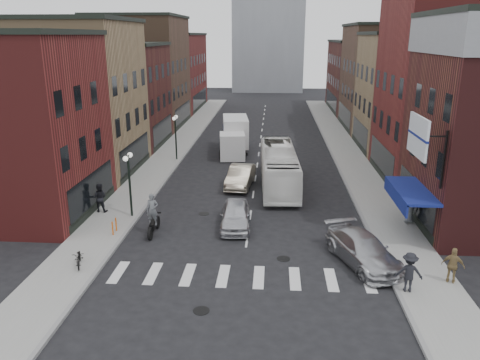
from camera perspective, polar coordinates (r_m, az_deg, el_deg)
name	(u,v)px	position (r m, az deg, el deg)	size (l,w,h in m)	color
ground	(246,249)	(25.35, 0.71, -8.42)	(160.00, 160.00, 0.00)	black
sidewalk_left	(174,149)	(47.15, -8.06, 3.71)	(3.00, 74.00, 0.15)	gray
sidewalk_right	(346,152)	(46.67, 12.84, 3.30)	(3.00, 74.00, 0.15)	gray
curb_left	(189,150)	(46.88, -6.26, 3.60)	(0.20, 74.00, 0.16)	gray
curb_right	(331,153)	(46.48, 11.01, 3.27)	(0.20, 74.00, 0.16)	gray
crosswalk_stripes	(242,277)	(22.68, 0.25, -11.70)	(12.00, 2.20, 0.01)	silver
bldg_left_near	(7,126)	(32.25, -26.52, 5.94)	(10.30, 9.20, 11.30)	maroon
bldg_left_mid_a	(71,98)	(40.55, -19.95, 9.40)	(10.30, 10.20, 12.30)	#987954
bldg_left_mid_b	(113,95)	(49.91, -15.25, 9.95)	(10.30, 10.20, 10.30)	#461919
bldg_left_far_a	(141,72)	(60.22, -11.94, 12.77)	(10.30, 12.20, 13.30)	brown
bldg_left_far_b	(167,72)	(73.83, -8.91, 12.91)	(10.30, 16.20, 11.30)	maroon
bldg_right_mid_a	(455,88)	(39.45, 24.76, 10.14)	(10.30, 10.20, 14.30)	maroon
bldg_right_mid_b	(415,93)	(49.05, 20.57, 9.94)	(10.30, 10.20, 11.30)	#987954
bldg_right_far_a	(389,78)	(59.60, 17.73, 11.81)	(10.30, 12.20, 12.30)	brown
bldg_right_far_b	(367,76)	(73.33, 15.17, 12.11)	(10.30, 16.20, 10.30)	#461919
awning_blue	(408,192)	(27.71, 19.81, -1.35)	(1.80, 5.00, 0.78)	navy
billboard_sign	(420,137)	(24.89, 21.06, 4.87)	(1.52, 3.00, 3.70)	black
streetlamp_near	(129,173)	(29.32, -13.38, 0.80)	(0.32, 1.22, 4.11)	black
streetlamp_far	(175,129)	(42.50, -7.87, 6.15)	(0.32, 1.22, 4.11)	black
bike_rack	(114,226)	(27.74, -15.07, -5.46)	(0.08, 0.68, 0.80)	#D8590C
box_truck	(235,136)	(45.20, -0.67, 5.33)	(2.91, 7.87, 3.33)	silver
motorcycle_rider	(153,216)	(27.15, -10.57, -4.28)	(0.70, 2.41, 2.45)	black
transit_bus	(279,167)	(35.22, 4.76, 1.56)	(2.50, 10.68, 2.98)	white
sedan_left_near	(235,215)	(27.84, -0.57, -4.32)	(1.76, 4.37, 1.49)	silver
sedan_left_far	(240,176)	(35.27, 0.06, 0.45)	(1.66, 4.77, 1.57)	#ADA28D
curb_car	(363,250)	(24.31, 14.76, -8.24)	(2.11, 5.19, 1.51)	#B6B6BB
parked_bicycle	(79,258)	(24.47, -19.03, -8.97)	(0.55, 1.56, 0.82)	black
ped_left_solo	(100,198)	(31.07, -16.74, -2.07)	(0.91, 0.53, 1.88)	black
ped_right_a	(409,272)	(22.11, 19.91, -10.51)	(1.18, 0.59, 1.83)	black
ped_right_b	(453,266)	(23.59, 24.54, -9.46)	(0.99, 0.50, 1.69)	olive
ped_right_c	(410,210)	(29.83, 19.98, -3.46)	(0.79, 0.52, 1.63)	slate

